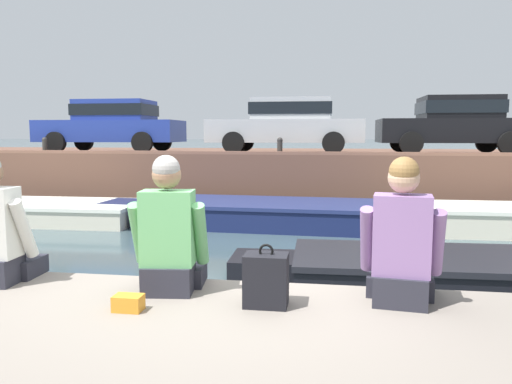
{
  "coord_description": "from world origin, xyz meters",
  "views": [
    {
      "loc": [
        0.92,
        -3.62,
        2.09
      ],
      "look_at": [
        -0.14,
        3.24,
        1.29
      ],
      "focal_mm": 35.0,
      "sensor_mm": 36.0,
      "label": 1
    }
  ],
  "objects_px": {
    "boat_moored_west_cream": "(25,211)",
    "backpack_on_ledge": "(266,280)",
    "person_seated_right": "(169,239)",
    "person_seated_middle": "(401,247)",
    "car_centre_black": "(454,122)",
    "bottle_drink": "(153,280)",
    "motorboat_passing": "(450,272)",
    "mooring_bollard_west": "(45,144)",
    "boat_moored_central_navy": "(245,213)",
    "car_left_inner_silver": "(288,123)",
    "car_leftmost_blue": "(113,124)",
    "mooring_bollard_mid": "(280,145)"
  },
  "relations": [
    {
      "from": "boat_moored_west_cream",
      "to": "bottle_drink",
      "type": "xyz_separation_m",
      "value": [
        6.18,
        -7.77,
        0.85
      ]
    },
    {
      "from": "boat_moored_central_navy",
      "to": "mooring_bollard_west",
      "type": "distance_m",
      "value": 6.54
    },
    {
      "from": "person_seated_middle",
      "to": "backpack_on_ledge",
      "type": "height_order",
      "value": "person_seated_middle"
    },
    {
      "from": "car_left_inner_silver",
      "to": "car_centre_black",
      "type": "height_order",
      "value": "same"
    },
    {
      "from": "boat_moored_west_cream",
      "to": "person_seated_middle",
      "type": "height_order",
      "value": "person_seated_middle"
    },
    {
      "from": "mooring_bollard_mid",
      "to": "bottle_drink",
      "type": "xyz_separation_m",
      "value": [
        0.17,
        -9.89,
        -0.72
      ]
    },
    {
      "from": "car_centre_black",
      "to": "person_seated_middle",
      "type": "xyz_separation_m",
      "value": [
        -2.79,
        -11.05,
        -1.05
      ]
    },
    {
      "from": "boat_moored_west_cream",
      "to": "car_leftmost_blue",
      "type": "xyz_separation_m",
      "value": [
        0.79,
        3.37,
        2.18
      ]
    },
    {
      "from": "motorboat_passing",
      "to": "car_centre_black",
      "type": "height_order",
      "value": "car_centre_black"
    },
    {
      "from": "car_centre_black",
      "to": "backpack_on_ledge",
      "type": "xyz_separation_m",
      "value": [
        -3.66,
        -11.25,
        -1.26
      ]
    },
    {
      "from": "backpack_on_ledge",
      "to": "person_seated_middle",
      "type": "bearing_deg",
      "value": 12.74
    },
    {
      "from": "boat_moored_west_cream",
      "to": "bottle_drink",
      "type": "distance_m",
      "value": 9.96
    },
    {
      "from": "car_left_inner_silver",
      "to": "mooring_bollard_west",
      "type": "height_order",
      "value": "car_left_inner_silver"
    },
    {
      "from": "boat_moored_west_cream",
      "to": "car_left_inner_silver",
      "type": "bearing_deg",
      "value": 28.92
    },
    {
      "from": "mooring_bollard_mid",
      "to": "backpack_on_ledge",
      "type": "relative_size",
      "value": 1.09
    },
    {
      "from": "person_seated_right",
      "to": "person_seated_middle",
      "type": "xyz_separation_m",
      "value": [
        1.58,
        -0.0,
        0.0
      ]
    },
    {
      "from": "boat_moored_west_cream",
      "to": "backpack_on_ledge",
      "type": "distance_m",
      "value": 10.57
    },
    {
      "from": "motorboat_passing",
      "to": "backpack_on_ledge",
      "type": "relative_size",
      "value": 14.01
    },
    {
      "from": "mooring_bollard_mid",
      "to": "person_seated_right",
      "type": "relative_size",
      "value": 0.46
    },
    {
      "from": "person_seated_right",
      "to": "person_seated_middle",
      "type": "distance_m",
      "value": 1.58
    },
    {
      "from": "boat_moored_central_navy",
      "to": "car_left_inner_silver",
      "type": "bearing_deg",
      "value": 77.01
    },
    {
      "from": "mooring_bollard_west",
      "to": "bottle_drink",
      "type": "bearing_deg",
      "value": -55.22
    },
    {
      "from": "boat_moored_west_cream",
      "to": "person_seated_middle",
      "type": "relative_size",
      "value": 6.53
    },
    {
      "from": "mooring_bollard_west",
      "to": "motorboat_passing",
      "type": "bearing_deg",
      "value": -32.54
    },
    {
      "from": "person_seated_middle",
      "to": "boat_moored_west_cream",
      "type": "bearing_deg",
      "value": 135.64
    },
    {
      "from": "boat_moored_west_cream",
      "to": "person_seated_middle",
      "type": "xyz_separation_m",
      "value": [
        7.85,
        -7.68,
        1.13
      ]
    },
    {
      "from": "boat_moored_west_cream",
      "to": "mooring_bollard_west",
      "type": "relative_size",
      "value": 14.15
    },
    {
      "from": "car_leftmost_blue",
      "to": "mooring_bollard_mid",
      "type": "bearing_deg",
      "value": -13.44
    },
    {
      "from": "person_seated_middle",
      "to": "car_leftmost_blue",
      "type": "bearing_deg",
      "value": 122.59
    },
    {
      "from": "motorboat_passing",
      "to": "car_centre_black",
      "type": "distance_m",
      "value": 7.92
    },
    {
      "from": "car_leftmost_blue",
      "to": "person_seated_middle",
      "type": "xyz_separation_m",
      "value": [
        7.07,
        -11.05,
        -1.05
      ]
    },
    {
      "from": "car_centre_black",
      "to": "bottle_drink",
      "type": "relative_size",
      "value": 19.36
    },
    {
      "from": "boat_moored_central_navy",
      "to": "backpack_on_ledge",
      "type": "bearing_deg",
      "value": -78.91
    },
    {
      "from": "person_seated_right",
      "to": "car_left_inner_silver",
      "type": "bearing_deg",
      "value": 90.89
    },
    {
      "from": "person_seated_right",
      "to": "mooring_bollard_mid",
      "type": "bearing_deg",
      "value": 91.55
    },
    {
      "from": "boat_moored_west_cream",
      "to": "boat_moored_central_navy",
      "type": "height_order",
      "value": "boat_moored_central_navy"
    },
    {
      "from": "mooring_bollard_west",
      "to": "mooring_bollard_mid",
      "type": "height_order",
      "value": "same"
    },
    {
      "from": "car_leftmost_blue",
      "to": "mooring_bollard_mid",
      "type": "relative_size",
      "value": 9.6
    },
    {
      "from": "car_left_inner_silver",
      "to": "person_seated_middle",
      "type": "bearing_deg",
      "value": -80.99
    },
    {
      "from": "boat_moored_central_navy",
      "to": "backpack_on_ledge",
      "type": "relative_size",
      "value": 15.86
    },
    {
      "from": "boat_moored_west_cream",
      "to": "motorboat_passing",
      "type": "distance_m",
      "value": 9.87
    },
    {
      "from": "mooring_bollard_mid",
      "to": "person_seated_middle",
      "type": "distance_m",
      "value": 9.99
    },
    {
      "from": "motorboat_passing",
      "to": "mooring_bollard_west",
      "type": "bearing_deg",
      "value": 147.46
    },
    {
      "from": "backpack_on_ledge",
      "to": "boat_moored_central_navy",
      "type": "bearing_deg",
      "value": 101.09
    },
    {
      "from": "boat_moored_central_navy",
      "to": "car_leftmost_blue",
      "type": "height_order",
      "value": "car_leftmost_blue"
    },
    {
      "from": "motorboat_passing",
      "to": "boat_moored_west_cream",
      "type": "bearing_deg",
      "value": 155.73
    },
    {
      "from": "car_centre_black",
      "to": "mooring_bollard_mid",
      "type": "bearing_deg",
      "value": -164.93
    },
    {
      "from": "mooring_bollard_west",
      "to": "backpack_on_ledge",
      "type": "xyz_separation_m",
      "value": [
        7.68,
        -10.0,
        -0.65
      ]
    },
    {
      "from": "car_left_inner_silver",
      "to": "mooring_bollard_mid",
      "type": "relative_size",
      "value": 9.86
    },
    {
      "from": "person_seated_right",
      "to": "person_seated_middle",
      "type": "height_order",
      "value": "same"
    }
  ]
}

